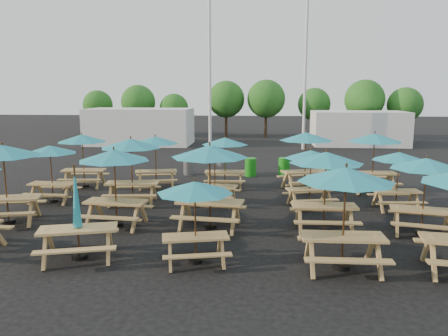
# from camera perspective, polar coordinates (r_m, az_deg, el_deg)

# --- Properties ---
(ground) EXTENTS (120.00, 120.00, 0.00)m
(ground) POSITION_cam_1_polar(r_m,az_deg,el_deg) (16.18, -0.45, -4.76)
(ground) COLOR black
(ground) RESTS_ON ground
(picnic_unit_1) EXTENTS (2.73, 2.73, 2.51)m
(picnic_unit_1) POSITION_cam_1_polar(r_m,az_deg,el_deg) (15.07, -26.90, 1.50)
(picnic_unit_1) COLOR tan
(picnic_unit_1) RESTS_ON ground
(picnic_unit_2) EXTENTS (2.00, 2.00, 2.16)m
(picnic_unit_2) POSITION_cam_1_polar(r_m,az_deg,el_deg) (17.42, -21.76, 1.87)
(picnic_unit_2) COLOR tan
(picnic_unit_2) RESTS_ON ground
(picnic_unit_3) EXTENTS (2.24, 2.24, 2.31)m
(picnic_unit_3) POSITION_cam_1_polar(r_m,az_deg,el_deg) (19.73, -18.04, 3.34)
(picnic_unit_3) COLOR tan
(picnic_unit_3) RESTS_ON ground
(picnic_unit_4) EXTENTS (2.26, 2.09, 2.40)m
(picnic_unit_4) POSITION_cam_1_polar(r_m,az_deg,el_deg) (11.37, -18.61, -6.53)
(picnic_unit_4) COLOR tan
(picnic_unit_4) RESTS_ON ground
(picnic_unit_5) EXTENTS (2.33, 2.33, 2.41)m
(picnic_unit_5) POSITION_cam_1_polar(r_m,az_deg,el_deg) (13.58, -14.15, 1.07)
(picnic_unit_5) COLOR tan
(picnic_unit_5) RESTS_ON ground
(picnic_unit_6) EXTENTS (2.42, 2.42, 2.45)m
(picnic_unit_6) POSITION_cam_1_polar(r_m,az_deg,el_deg) (16.20, -12.06, 2.69)
(picnic_unit_6) COLOR tan
(picnic_unit_6) RESTS_ON ground
(picnic_unit_7) EXTENTS (2.43, 2.43, 2.25)m
(picnic_unit_7) POSITION_cam_1_polar(r_m,az_deg,el_deg) (18.84, -8.97, 3.24)
(picnic_unit_7) COLOR tan
(picnic_unit_7) RESTS_ON ground
(picnic_unit_8) EXTENTS (2.19, 2.19, 2.04)m
(picnic_unit_8) POSITION_cam_1_polar(r_m,az_deg,el_deg) (10.36, -3.82, -3.15)
(picnic_unit_8) COLOR tan
(picnic_unit_8) RESTS_ON ground
(picnic_unit_9) EXTENTS (2.54, 2.54, 2.57)m
(picnic_unit_9) POSITION_cam_1_polar(r_m,az_deg,el_deg) (12.95, -1.88, 1.56)
(picnic_unit_9) COLOR tan
(picnic_unit_9) RESTS_ON ground
(picnic_unit_10) EXTENTS (2.12, 2.12, 2.10)m
(picnic_unit_10) POSITION_cam_1_polar(r_m,az_deg,el_deg) (15.86, -1.22, 1.66)
(picnic_unit_10) COLOR tan
(picnic_unit_10) RESTS_ON ground
(picnic_unit_11) EXTENTS (2.08, 2.08, 2.20)m
(picnic_unit_11) POSITION_cam_1_polar(r_m,az_deg,el_deg) (18.56, 0.12, 3.14)
(picnic_unit_11) COLOR tan
(picnic_unit_11) RESTS_ON ground
(picnic_unit_12) EXTENTS (2.24, 2.24, 2.45)m
(picnic_unit_12) POSITION_cam_1_polar(r_m,az_deg,el_deg) (10.28, 15.62, -1.59)
(picnic_unit_12) COLOR tan
(picnic_unit_12) RESTS_ON ground
(picnic_unit_13) EXTENTS (2.21, 2.21, 2.41)m
(picnic_unit_13) POSITION_cam_1_polar(r_m,az_deg,el_deg) (13.01, 13.20, 0.74)
(picnic_unit_13) COLOR tan
(picnic_unit_13) RESTS_ON ground
(picnic_unit_14) EXTENTS (2.27, 2.27, 2.10)m
(picnic_unit_14) POSITION_cam_1_polar(r_m,az_deg,el_deg) (15.67, 11.29, 1.34)
(picnic_unit_14) COLOR tan
(picnic_unit_14) RESTS_ON ground
(picnic_unit_15) EXTENTS (2.81, 2.81, 2.47)m
(picnic_unit_15) POSITION_cam_1_polar(r_m,az_deg,el_deg) (18.46, 10.66, 3.64)
(picnic_unit_15) COLOR tan
(picnic_unit_15) RESTS_ON ground
(picnic_unit_17) EXTENTS (2.44, 2.44, 2.27)m
(picnic_unit_17) POSITION_cam_1_polar(r_m,az_deg,el_deg) (13.68, 24.91, 0.00)
(picnic_unit_17) COLOR tan
(picnic_unit_17) RESTS_ON ground
(picnic_unit_18) EXTENTS (2.00, 2.00, 2.07)m
(picnic_unit_18) POSITION_cam_1_polar(r_m,az_deg,el_deg) (16.27, 21.88, 1.03)
(picnic_unit_18) COLOR tan
(picnic_unit_18) RESTS_ON ground
(picnic_unit_19) EXTENTS (2.39, 2.39, 2.45)m
(picnic_unit_19) POSITION_cam_1_polar(r_m,az_deg,el_deg) (18.84, 19.05, 3.36)
(picnic_unit_19) COLOR tan
(picnic_unit_19) RESTS_ON ground
(waste_bin_0) EXTENTS (0.56, 0.56, 0.89)m
(waste_bin_0) POSITION_cam_1_polar(r_m,az_deg,el_deg) (21.85, -4.60, 0.28)
(waste_bin_0) COLOR gray
(waste_bin_0) RESTS_ON ground
(waste_bin_1) EXTENTS (0.56, 0.56, 0.89)m
(waste_bin_1) POSITION_cam_1_polar(r_m,az_deg,el_deg) (21.93, -0.26, 0.35)
(waste_bin_1) COLOR gray
(waste_bin_1) RESTS_ON ground
(waste_bin_2) EXTENTS (0.56, 0.56, 0.89)m
(waste_bin_2) POSITION_cam_1_polar(r_m,az_deg,el_deg) (21.47, 3.48, 0.12)
(waste_bin_2) COLOR #188518
(waste_bin_2) RESTS_ON ground
(waste_bin_3) EXTENTS (0.56, 0.56, 0.89)m
(waste_bin_3) POSITION_cam_1_polar(r_m,az_deg,el_deg) (21.70, 7.85, 0.15)
(waste_bin_3) COLOR #188518
(waste_bin_3) RESTS_ON ground
(waste_bin_4) EXTENTS (0.56, 0.56, 0.89)m
(waste_bin_4) POSITION_cam_1_polar(r_m,az_deg,el_deg) (21.65, 13.42, -0.05)
(waste_bin_4) COLOR #188518
(waste_bin_4) RESTS_ON ground
(mast_0) EXTENTS (0.20, 0.20, 12.00)m
(mast_0) POSITION_cam_1_polar(r_m,az_deg,el_deg) (29.84, -1.87, 13.59)
(mast_0) COLOR silver
(mast_0) RESTS_ON ground
(mast_1) EXTENTS (0.20, 0.20, 12.00)m
(mast_1) POSITION_cam_1_polar(r_m,az_deg,el_deg) (31.78, 10.61, 13.21)
(mast_1) COLOR silver
(mast_1) RESTS_ON ground
(event_tent_0) EXTENTS (8.00, 4.00, 2.80)m
(event_tent_0) POSITION_cam_1_polar(r_m,az_deg,el_deg) (34.98, -10.91, 5.34)
(event_tent_0) COLOR silver
(event_tent_0) RESTS_ON ground
(event_tent_1) EXTENTS (7.00, 4.00, 2.60)m
(event_tent_1) POSITION_cam_1_polar(r_m,az_deg,el_deg) (35.51, 17.15, 4.99)
(event_tent_1) COLOR silver
(event_tent_1) RESTS_ON ground
(tree_0) EXTENTS (2.80, 2.80, 4.24)m
(tree_0) POSITION_cam_1_polar(r_m,az_deg,el_deg) (43.69, -16.15, 7.90)
(tree_0) COLOR #382314
(tree_0) RESTS_ON ground
(tree_1) EXTENTS (3.11, 3.11, 4.72)m
(tree_1) POSITION_cam_1_polar(r_m,az_deg,el_deg) (41.04, -11.13, 8.44)
(tree_1) COLOR #382314
(tree_1) RESTS_ON ground
(tree_2) EXTENTS (2.59, 2.59, 3.93)m
(tree_2) POSITION_cam_1_polar(r_m,az_deg,el_deg) (40.03, -6.54, 7.78)
(tree_2) COLOR #382314
(tree_2) RESTS_ON ground
(tree_3) EXTENTS (3.36, 3.36, 5.09)m
(tree_3) POSITION_cam_1_polar(r_m,az_deg,el_deg) (40.43, 0.28, 8.97)
(tree_3) COLOR #382314
(tree_3) RESTS_ON ground
(tree_4) EXTENTS (3.41, 3.41, 5.17)m
(tree_4) POSITION_cam_1_polar(r_m,az_deg,el_deg) (39.84, 5.53, 8.98)
(tree_4) COLOR #382314
(tree_4) RESTS_ON ground
(tree_5) EXTENTS (2.94, 2.94, 4.45)m
(tree_5) POSITION_cam_1_polar(r_m,az_deg,el_deg) (40.55, 11.70, 8.16)
(tree_5) COLOR #382314
(tree_5) RESTS_ON ground
(tree_6) EXTENTS (3.38, 3.38, 5.13)m
(tree_6) POSITION_cam_1_polar(r_m,az_deg,el_deg) (39.47, 17.88, 8.50)
(tree_6) COLOR #382314
(tree_6) RESTS_ON ground
(tree_7) EXTENTS (2.95, 2.95, 4.48)m
(tree_7) POSITION_cam_1_polar(r_m,az_deg,el_deg) (40.40, 22.57, 7.63)
(tree_7) COLOR #382314
(tree_7) RESTS_ON ground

